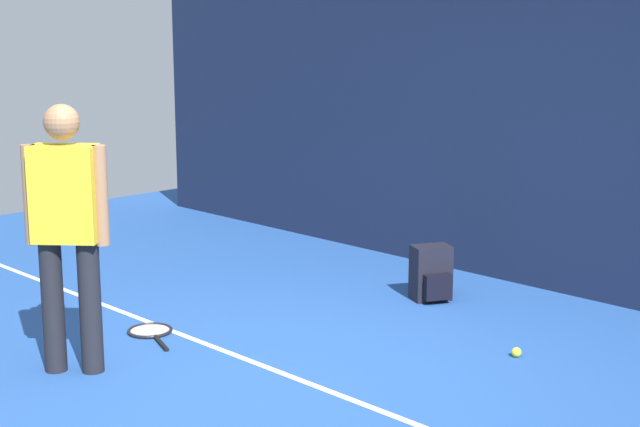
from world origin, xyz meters
name	(u,v)px	position (x,y,z in m)	size (l,w,h in m)	color
ground_plane	(274,380)	(0.00, 0.00, 0.00)	(12.00, 12.00, 0.00)	#234C93
back_fence	(547,126)	(0.00, 3.00, 1.35)	(10.00, 0.10, 2.71)	#141E38
court_line	(288,375)	(0.00, 0.11, 0.00)	(9.00, 0.05, 0.00)	white
tennis_player	(67,223)	(-1.01, -0.80, 0.97)	(0.45, 0.43, 1.70)	black
tennis_racket	(151,332)	(-1.29, -0.02, 0.01)	(0.64, 0.42, 0.03)	black
backpack	(432,274)	(-0.40, 2.05, 0.21)	(0.37, 0.36, 0.44)	black
tennis_ball_near_player	(516,352)	(0.83, 1.42, 0.03)	(0.07, 0.07, 0.07)	#CCE033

